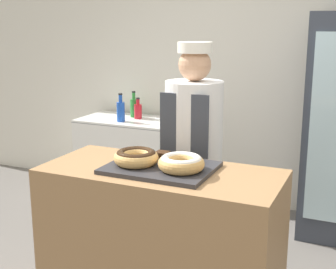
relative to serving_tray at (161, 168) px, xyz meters
The scene contains 12 objects.
wall_back 2.16m from the serving_tray, 90.00° to the left, with size 8.00×0.06×2.70m.
display_counter 0.49m from the serving_tray, ahead, with size 1.34×0.60×0.96m.
serving_tray is the anchor object (origin of this frame).
donut_chocolate_glaze 0.15m from the serving_tray, 167.62° to the right, with size 0.25×0.25×0.08m.
donut_light_glaze 0.15m from the serving_tray, 12.38° to the right, with size 0.25×0.25×0.08m.
brownie_back_left 0.18m from the serving_tray, 111.90° to the left, with size 0.07×0.07×0.03m.
brownie_back_right 0.18m from the serving_tray, 68.10° to the left, with size 0.07×0.07×0.03m.
baker_person 0.61m from the serving_tray, 93.64° to the left, with size 0.38×0.38×1.64m.
chest_freezer 2.19m from the serving_tray, 123.86° to the left, with size 0.96×0.58×0.83m.
bottle_red 2.12m from the serving_tray, 121.22° to the left, with size 0.08×0.08×0.21m.
bottle_green 2.21m from the serving_tray, 122.17° to the left, with size 0.07×0.07×0.26m.
bottle_blue 2.01m from the serving_tray, 126.20° to the left, with size 0.08×0.08×0.27m.
Camera 1 is at (1.06, -2.24, 1.75)m, focal length 50.00 mm.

